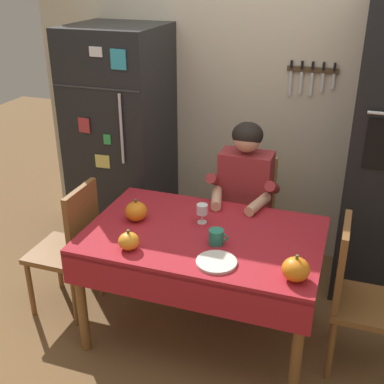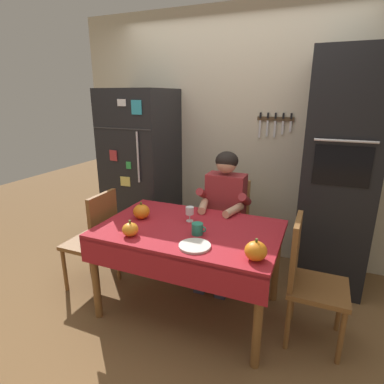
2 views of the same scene
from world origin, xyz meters
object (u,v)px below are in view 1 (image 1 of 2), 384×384
at_px(coffee_mug, 216,237).
at_px(pumpkin_small, 296,269).
at_px(seated_person, 243,196).
at_px(chair_right_side, 356,292).
at_px(refrigerator, 122,144).
at_px(pumpkin_large, 129,241).
at_px(serving_tray, 216,262).
at_px(dining_table, 202,247).
at_px(chair_left_side, 72,244).
at_px(pumpkin_medium, 136,211).
at_px(wine_glass, 202,210).
at_px(chair_behind_person, 247,213).

distance_m(coffee_mug, pumpkin_small, 0.52).
bearing_deg(seated_person, chair_right_side, -34.93).
distance_m(refrigerator, seated_person, 1.10).
distance_m(pumpkin_large, serving_tray, 0.51).
bearing_deg(refrigerator, dining_table, -42.91).
distance_m(chair_left_side, pumpkin_medium, 0.54).
xyz_separation_m(dining_table, coffee_mug, (0.11, -0.07, 0.13)).
relative_size(seated_person, chair_right_side, 1.34).
bearing_deg(wine_glass, pumpkin_medium, -165.90).
height_order(chair_behind_person, seated_person, seated_person).
relative_size(coffee_mug, pumpkin_medium, 0.79).
xyz_separation_m(dining_table, chair_left_side, (-0.90, -0.02, -0.14)).
xyz_separation_m(refrigerator, chair_left_side, (0.05, -0.90, -0.39)).
distance_m(dining_table, chair_left_side, 0.91).
xyz_separation_m(dining_table, pumpkin_large, (-0.34, -0.29, 0.13)).
xyz_separation_m(seated_person, pumpkin_medium, (-0.54, -0.56, 0.06)).
height_order(dining_table, pumpkin_large, pumpkin_large).
xyz_separation_m(dining_table, pumpkin_medium, (-0.45, 0.04, 0.14)).
xyz_separation_m(chair_behind_person, pumpkin_medium, (-0.54, -0.75, 0.29)).
xyz_separation_m(seated_person, pumpkin_small, (0.48, -0.89, 0.06)).
height_order(refrigerator, chair_right_side, refrigerator).
bearing_deg(pumpkin_large, seated_person, 63.70).
bearing_deg(chair_left_side, coffee_mug, -2.95).
xyz_separation_m(pumpkin_large, pumpkin_medium, (-0.10, 0.33, 0.01)).
relative_size(refrigerator, chair_left_side, 1.94).
height_order(chair_behind_person, pumpkin_small, chair_behind_person).
bearing_deg(chair_right_side, refrigerator, 155.61).
bearing_deg(pumpkin_large, chair_left_side, 154.56).
bearing_deg(chair_right_side, pumpkin_medium, -179.81).
xyz_separation_m(chair_behind_person, serving_tray, (0.07, -1.06, 0.24)).
bearing_deg(coffee_mug, chair_right_side, 8.27).
relative_size(refrigerator, chair_behind_person, 1.94).
height_order(chair_behind_person, chair_left_side, same).
distance_m(pumpkin_large, pumpkin_small, 0.92).
xyz_separation_m(refrigerator, pumpkin_medium, (0.50, -0.84, -0.10)).
bearing_deg(pumpkin_medium, chair_left_side, -172.61).
distance_m(pumpkin_medium, serving_tray, 0.69).
distance_m(chair_left_side, coffee_mug, 1.04).
bearing_deg(chair_left_side, pumpkin_medium, 7.39).
bearing_deg(coffee_mug, chair_behind_person, 90.47).
bearing_deg(pumpkin_small, chair_right_side, 45.66).
bearing_deg(wine_glass, chair_behind_person, 77.35).
height_order(pumpkin_medium, pumpkin_small, pumpkin_small).
distance_m(dining_table, wine_glass, 0.22).
height_order(pumpkin_medium, serving_tray, pumpkin_medium).
bearing_deg(dining_table, pumpkin_medium, 174.93).
height_order(chair_left_side, pumpkin_small, chair_left_side).
bearing_deg(pumpkin_small, dining_table, 154.24).
relative_size(chair_left_side, pumpkin_medium, 6.46).
bearing_deg(pumpkin_large, chair_right_side, 14.89).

